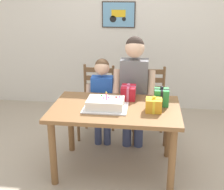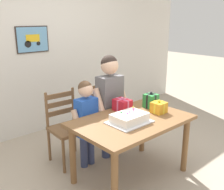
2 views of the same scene
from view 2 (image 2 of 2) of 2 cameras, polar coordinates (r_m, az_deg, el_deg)
name	(u,v)px [view 2 (image 2 of 2)]	position (r m, az deg, el deg)	size (l,w,h in m)	color
ground_plane	(131,176)	(3.30, 4.00, -16.92)	(20.00, 20.00, 0.00)	tan
back_wall	(43,50)	(4.37, -14.61, 9.22)	(6.40, 0.11, 2.60)	silver
dining_table	(132,128)	(3.00, 4.24, -7.01)	(1.30, 0.84, 0.72)	brown
birthday_cake	(129,118)	(2.85, 3.75, -5.01)	(0.44, 0.34, 0.19)	silver
gift_box_red_large	(151,101)	(3.33, 8.31, -1.23)	(0.15, 0.15, 0.21)	#2D8E42
gift_box_beside_cake	(159,107)	(3.17, 9.98, -2.63)	(0.16, 0.15, 0.16)	gold
gift_box_corner_small	(122,105)	(3.19, 2.21, -2.17)	(0.16, 0.21, 0.18)	red
chair_left	(67,127)	(3.44, -9.62, -6.76)	(0.44, 0.44, 0.92)	brown
chair_right	(107,114)	(3.82, -1.01, -4.16)	(0.45, 0.45, 0.92)	brown
child_older	(110,97)	(3.40, -0.47, -0.38)	(0.49, 0.27, 1.36)	#38426B
child_younger	(86,116)	(3.22, -5.50, -4.43)	(0.40, 0.23, 1.10)	#38426B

